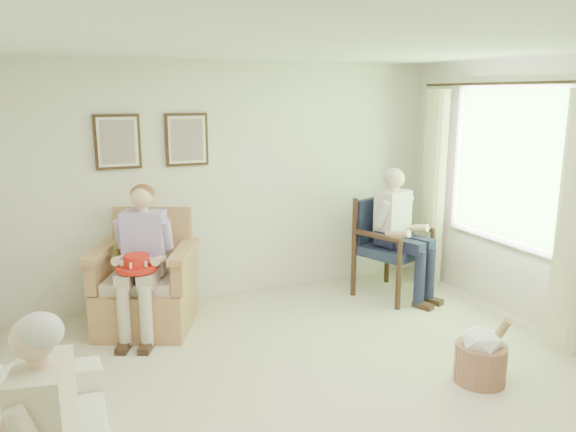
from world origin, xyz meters
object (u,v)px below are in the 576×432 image
object	(u,v)px
wicker_armchair	(145,291)
person_sofa	(36,431)
person_dark	(399,224)
wood_armchair	(389,242)
person_wicker	(145,249)
red_hat	(137,264)
hatbox	(481,355)

from	to	relation	value
wicker_armchair	person_sofa	xyz separation A→B (m)	(-0.91, -2.69, 0.34)
person_dark	person_sofa	xyz separation A→B (m)	(-3.64, -2.42, -0.15)
wood_armchair	person_wicker	size ratio (longest dim) A/B	0.78
wood_armchair	person_dark	size ratio (longest dim) A/B	0.76
person_wicker	person_sofa	bearing A→B (deg)	-85.60
wood_armchair	red_hat	distance (m)	2.84
person_wicker	hatbox	xyz separation A→B (m)	(2.28, -2.00, -0.60)
wicker_armchair	wood_armchair	bearing A→B (deg)	22.09
red_hat	person_wicker	bearing A→B (deg)	59.30
person_dark	red_hat	xyz separation A→B (m)	(-2.83, -0.05, -0.11)
wicker_armchair	person_dark	distance (m)	2.78
wicker_armchair	red_hat	bearing A→B (deg)	-83.79
hatbox	person_wicker	bearing A→B (deg)	138.72
person_dark	hatbox	bearing A→B (deg)	-125.41
person_wicker	red_hat	size ratio (longest dim) A/B	3.78
wood_armchair	wicker_armchair	bearing A→B (deg)	156.06
wicker_armchair	person_wicker	size ratio (longest dim) A/B	0.81
wicker_armchair	red_hat	xyz separation A→B (m)	(-0.11, -0.33, 0.38)
person_wicker	red_hat	bearing A→B (deg)	-96.59
person_wicker	person_dark	bearing A→B (deg)	21.47
person_dark	person_sofa	world-z (taller)	person_dark
wicker_armchair	person_sofa	bearing A→B (deg)	-84.58
wood_armchair	person_dark	bearing A→B (deg)	-111.92
wicker_armchair	red_hat	size ratio (longest dim) A/B	3.08
wicker_armchair	person_wicker	bearing A→B (deg)	-65.89
wicker_armchair	hatbox	distance (m)	3.13
person_dark	red_hat	world-z (taller)	person_dark
wicker_armchair	wood_armchair	size ratio (longest dim) A/B	1.05
wicker_armchair	wood_armchair	distance (m)	2.74
person_sofa	red_hat	xyz separation A→B (m)	(0.80, 2.36, 0.05)
wicker_armchair	hatbox	world-z (taller)	wicker_armchair
person_wicker	hatbox	bearing A→B (deg)	-17.17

